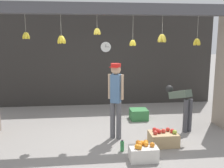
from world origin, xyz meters
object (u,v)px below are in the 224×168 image
fruit_crate_oranges (143,152)px  water_bottle (122,146)px  worker_stooping (181,102)px  produce_box_green (139,114)px  wall_clock (106,47)px  fruit_crate_apples (163,138)px  shopkeeper (116,95)px

fruit_crate_oranges → water_bottle: 0.52m
worker_stooping → produce_box_green: size_ratio=2.20×
worker_stooping → wall_clock: bearing=97.6°
fruit_crate_apples → water_bottle: size_ratio=2.55×
produce_box_green → wall_clock: bearing=114.0°
wall_clock → fruit_crate_apples: bearing=-75.3°
shopkeeper → worker_stooping: bearing=-142.1°
shopkeeper → water_bottle: bearing=117.8°
shopkeeper → fruit_crate_oranges: size_ratio=3.29×
wall_clock → worker_stooping: bearing=-57.6°
produce_box_green → wall_clock: wall_clock is taller
shopkeeper → fruit_crate_apples: shopkeeper is taller
fruit_crate_apples → water_bottle: fruit_crate_apples is taller
fruit_crate_oranges → fruit_crate_apples: (0.56, 0.60, -0.01)m
fruit_crate_apples → wall_clock: 3.92m
worker_stooping → produce_box_green: (-0.85, 0.84, -0.53)m
fruit_crate_oranges → water_bottle: (-0.32, 0.41, -0.05)m
worker_stooping → wall_clock: wall_clock is taller
produce_box_green → shopkeeper: bearing=-122.4°
fruit_crate_oranges → wall_clock: (-0.33, 3.99, 1.76)m
shopkeeper → worker_stooping: size_ratio=1.63×
water_bottle → wall_clock: size_ratio=0.63×
fruit_crate_oranges → wall_clock: wall_clock is taller
shopkeeper → produce_box_green: shopkeeper is taller
fruit_crate_oranges → water_bottle: fruit_crate_oranges is taller
worker_stooping → fruit_crate_oranges: (-1.27, -1.47, -0.52)m
fruit_crate_apples → wall_clock: bearing=104.7°
worker_stooping → water_bottle: bearing=-171.0°
shopkeeper → water_bottle: shopkeeper is taller
shopkeeper → fruit_crate_apples: 1.33m
water_bottle → produce_box_green: bearing=68.6°
fruit_crate_oranges → produce_box_green: (0.42, 2.31, -0.01)m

